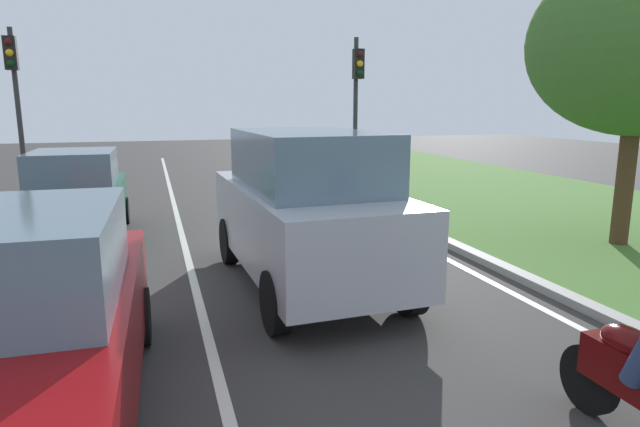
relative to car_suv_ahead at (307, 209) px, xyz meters
The scene contains 10 objects.
ground_plane 5.08m from the car_suv_ahead, 100.49° to the left, with size 60.00×60.00×0.00m, color #383533.
lane_line_center 5.25m from the car_suv_ahead, 108.22° to the left, with size 0.12×32.00×0.01m, color silver.
lane_line_right_edge 5.68m from the car_suv_ahead, 60.95° to the left, with size 0.12×32.00×0.01m, color silver.
grass_verge_right 9.09m from the car_suv_ahead, 32.60° to the left, with size 9.00×48.00×0.06m, color #47752D.
curb_right 5.92m from the car_suv_ahead, 56.64° to the left, with size 0.24×48.00×0.12m, color #9E9B93.
car_suv_ahead is the anchor object (origin of this frame).
car_sedan_left_lane 4.26m from the car_suv_ahead, 138.35° to the right, with size 1.93×4.34×1.86m.
car_hatchback_far 5.35m from the car_suv_ahead, 131.47° to the left, with size 1.75×3.71×1.78m.
traffic_light_near_right 9.98m from the car_suv_ahead, 64.72° to the left, with size 0.32×0.50×4.69m.
traffic_light_overhead_left 11.55m from the car_suv_ahead, 119.63° to the left, with size 0.32×0.50×4.73m.
Camera 1 is at (-1.20, 1.79, 2.64)m, focal length 30.27 mm.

